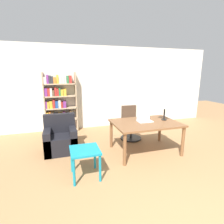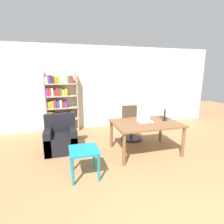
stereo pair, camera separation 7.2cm
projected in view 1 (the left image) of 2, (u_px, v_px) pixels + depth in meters
name	position (u px, v px, depth m)	size (l,w,h in m)	color
wall_back	(104.00, 88.00, 5.92)	(8.00, 0.06, 2.70)	silver
desk	(146.00, 126.00, 4.07)	(1.51, 1.06, 0.73)	brown
laptop	(145.00, 119.00, 4.10)	(0.35, 0.22, 0.22)	silver
table_lamp	(165.00, 105.00, 4.16)	(0.29, 0.29, 0.45)	black
office_chair	(130.00, 125.00, 4.96)	(0.58, 0.58, 0.93)	black
side_table_blue	(85.00, 154.00, 3.10)	(0.51, 0.52, 0.53)	teal
armchair	(61.00, 139.00, 4.17)	(0.74, 0.67, 0.87)	black
bookshelf	(59.00, 104.00, 5.42)	(0.98, 0.28, 1.87)	tan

